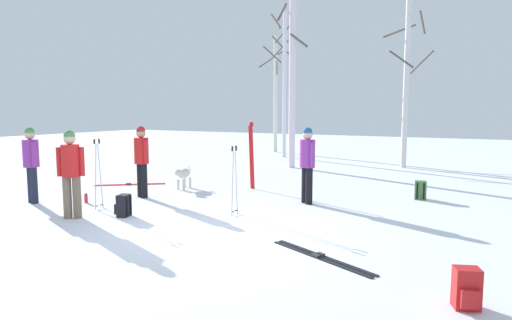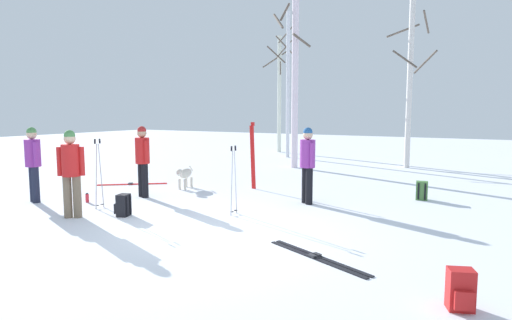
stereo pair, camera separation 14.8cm
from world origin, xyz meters
TOP-DOWN VIEW (x-y plane):
  - ground_plane at (0.00, 0.00)m, footprint 60.00×60.00m
  - person_0 at (-4.76, 0.28)m, footprint 0.50×0.34m
  - person_1 at (0.74, 3.19)m, footprint 0.43×0.36m
  - person_2 at (-3.01, 1.94)m, footprint 0.50×0.34m
  - person_3 at (-2.75, -0.27)m, footprint 0.44×0.34m
  - dog at (-2.86, 3.35)m, footprint 0.34×0.89m
  - ski_pair_planted_0 at (-1.28, 4.25)m, footprint 0.20×0.05m
  - ski_pair_lying_0 at (-4.59, 3.13)m, footprint 1.62×1.33m
  - ski_pair_lying_1 at (2.30, -0.17)m, footprint 1.80×0.94m
  - ski_poles_0 at (-0.14, 1.48)m, footprint 0.07×0.24m
  - ski_poles_1 at (-2.96, 0.56)m, footprint 0.07×0.23m
  - backpack_0 at (2.92, 4.89)m, footprint 0.29×0.31m
  - backpack_1 at (4.21, -0.97)m, footprint 0.31×0.33m
  - backpack_2 at (-1.99, 0.30)m, footprint 0.33×0.31m
  - water_bottle_0 at (-3.69, 0.84)m, footprint 0.08×0.08m
  - birch_tree_0 at (-5.31, 13.98)m, footprint 1.83×1.82m
  - birch_tree_1 at (-3.90, 11.95)m, footprint 0.77×1.07m
  - birch_tree_2 at (-2.14, 8.79)m, footprint 1.48×1.33m
  - birch_tree_3 at (1.50, 10.79)m, footprint 1.82×1.52m

SIDE VIEW (x-z plane):
  - ground_plane at x=0.00m, z-range 0.00..0.00m
  - ski_pair_lying_0 at x=-4.59m, z-range -0.01..0.03m
  - ski_pair_lying_1 at x=2.30m, z-range -0.01..0.03m
  - water_bottle_0 at x=-3.69m, z-range -0.01..0.21m
  - backpack_0 at x=2.92m, z-range -0.01..0.43m
  - backpack_1 at x=4.21m, z-range -0.01..0.43m
  - backpack_2 at x=-1.99m, z-range -0.01..0.43m
  - dog at x=-2.86m, z-range 0.10..0.67m
  - ski_poles_0 at x=-0.14m, z-range 0.05..1.44m
  - ski_poles_1 at x=-2.96m, z-range 0.05..1.54m
  - ski_pair_planted_0 at x=-1.28m, z-range -0.01..1.78m
  - person_0 at x=-4.76m, z-range 0.12..1.84m
  - person_1 at x=0.74m, z-range 0.12..1.84m
  - person_2 at x=-3.01m, z-range 0.12..1.84m
  - person_3 at x=-2.75m, z-range 0.12..1.84m
  - birch_tree_0 at x=-5.31m, z-range 0.17..5.91m
  - birch_tree_3 at x=1.50m, z-range 0.14..6.10m
  - birch_tree_1 at x=-3.90m, z-range 0.10..6.46m
  - birch_tree_2 at x=-2.14m, z-range 0.11..6.62m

